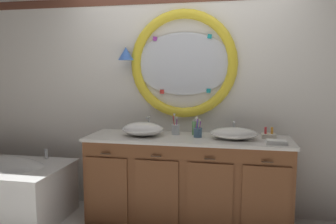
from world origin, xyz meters
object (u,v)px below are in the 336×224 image
object	(u,v)px
toothbrush_holder_right	(198,132)
sink_basin_left	(143,129)
sink_basin_right	(234,133)
soap_dispenser	(195,128)
toothbrush_holder_left	(175,129)
folded_hand_towel	(276,142)
toiletry_basket	(269,135)

from	to	relation	value
toothbrush_holder_right	sink_basin_left	bearing A→B (deg)	-175.82
sink_basin_left	sink_basin_right	xyz separation A→B (m)	(0.92, 0.00, -0.01)
sink_basin_right	toothbrush_holder_right	size ratio (longest dim) A/B	2.18
sink_basin_left	soap_dispenser	bearing A→B (deg)	17.48
sink_basin_right	soap_dispenser	xyz separation A→B (m)	(-0.40, 0.16, 0.02)
sink_basin_left	toothbrush_holder_left	bearing A→B (deg)	24.33
soap_dispenser	folded_hand_towel	distance (m)	0.84
sink_basin_left	folded_hand_towel	world-z (taller)	sink_basin_left
sink_basin_right	toothbrush_holder_left	size ratio (longest dim) A/B	2.07
sink_basin_left	soap_dispenser	world-z (taller)	soap_dispenser
sink_basin_left	toothbrush_holder_right	bearing A→B (deg)	4.18
folded_hand_towel	toiletry_basket	world-z (taller)	toiletry_basket
sink_basin_left	folded_hand_towel	bearing A→B (deg)	-6.12
sink_basin_left	folded_hand_towel	size ratio (longest dim) A/B	2.29
sink_basin_right	toiletry_basket	xyz separation A→B (m)	(0.34, 0.13, -0.03)
sink_basin_right	toiletry_basket	bearing A→B (deg)	21.58
toiletry_basket	folded_hand_towel	bearing A→B (deg)	-81.03
toothbrush_holder_left	soap_dispenser	bearing A→B (deg)	5.86
folded_hand_towel	toiletry_basket	xyz separation A→B (m)	(-0.04, 0.27, 0.01)
sink_basin_right	toothbrush_holder_right	xyz separation A→B (m)	(-0.36, 0.04, -0.00)
sink_basin_left	toothbrush_holder_left	world-z (taller)	toothbrush_holder_left
toothbrush_holder_right	toiletry_basket	bearing A→B (deg)	7.63
sink_basin_right	sink_basin_left	bearing A→B (deg)	180.00
toothbrush_holder_right	toiletry_basket	xyz separation A→B (m)	(0.70, 0.09, -0.03)
toothbrush_holder_left	soap_dispenser	size ratio (longest dim) A/B	1.29
toothbrush_holder_left	folded_hand_towel	bearing A→B (deg)	-16.00
folded_hand_towel	toiletry_basket	bearing A→B (deg)	98.97
soap_dispenser	folded_hand_towel	xyz separation A→B (m)	(0.78, -0.30, -0.06)
soap_dispenser	folded_hand_towel	world-z (taller)	soap_dispenser
toothbrush_holder_right	soap_dispenser	world-z (taller)	toothbrush_holder_right
folded_hand_towel	toiletry_basket	distance (m)	0.28
toothbrush_holder_right	sink_basin_right	bearing A→B (deg)	-6.59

